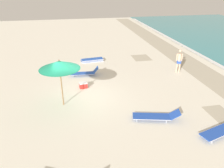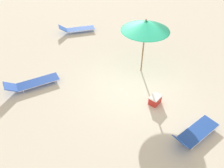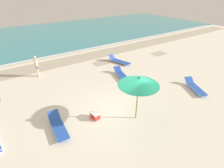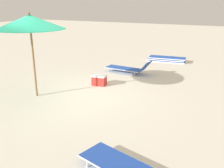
% 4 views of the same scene
% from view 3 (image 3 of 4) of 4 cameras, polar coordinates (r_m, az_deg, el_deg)
% --- Properties ---
extents(ground_plane, '(60.00, 60.00, 0.16)m').
position_cam_3_polar(ground_plane, '(10.39, 2.55, -9.50)').
color(ground_plane, silver).
extents(ocean_water, '(60.00, 18.87, 0.07)m').
position_cam_3_polar(ocean_water, '(28.23, -23.77, 13.94)').
color(ocean_water, teal).
rests_on(ocean_water, ground_plane).
extents(beach_umbrella, '(2.10, 2.10, 2.60)m').
position_cam_3_polar(beach_umbrella, '(8.73, 8.72, 0.85)').
color(beach_umbrella, olive).
rests_on(beach_umbrella, ground_plane).
extents(sun_lounger_under_umbrella, '(0.73, 2.03, 0.61)m').
position_cam_3_polar(sun_lounger_under_umbrella, '(9.52, -17.18, -13.02)').
color(sun_lounger_under_umbrella, blue).
rests_on(sun_lounger_under_umbrella, ground_plane).
extents(sun_lounger_beside_umbrella, '(1.12, 2.34, 0.49)m').
position_cam_3_polar(sun_lounger_beside_umbrella, '(14.06, 3.16, 3.06)').
color(sun_lounger_beside_umbrella, blue).
rests_on(sun_lounger_beside_umbrella, ground_plane).
extents(sun_lounger_near_water_left, '(1.48, 2.23, 0.50)m').
position_cam_3_polar(sun_lounger_near_water_left, '(13.64, 25.49, -0.88)').
color(sun_lounger_near_water_left, blue).
rests_on(sun_lounger_near_water_left, ground_plane).
extents(sun_lounger_near_water_right, '(1.23, 2.35, 0.60)m').
position_cam_3_polar(sun_lounger_near_water_right, '(16.75, 2.34, 7.61)').
color(sun_lounger_near_water_right, blue).
rests_on(sun_lounger_near_water_right, ground_plane).
extents(beachgoer_wading_adult, '(0.27, 0.44, 1.76)m').
position_cam_3_polar(beachgoer_wading_adult, '(15.06, -23.46, 5.76)').
color(beachgoer_wading_adult, beige).
rests_on(beachgoer_wading_adult, ground_plane).
extents(cooler_box, '(0.42, 0.54, 0.37)m').
position_cam_3_polar(cooler_box, '(9.84, -5.54, -10.20)').
color(cooler_box, red).
rests_on(cooler_box, ground_plane).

